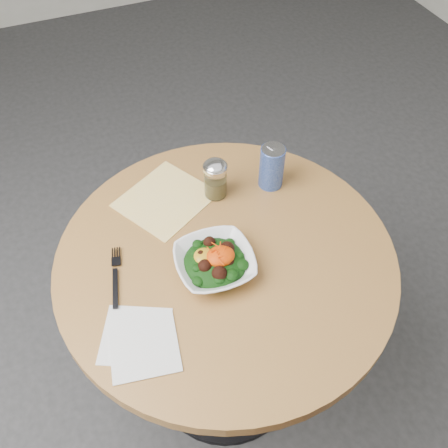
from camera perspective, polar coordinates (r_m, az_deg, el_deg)
ground at (r=1.97m, az=0.14°, el=-16.77°), size 6.00×6.00×0.00m
table at (r=1.48m, az=0.18°, el=-8.14°), size 0.90×0.90×0.75m
cloth_napkin at (r=1.45m, az=-6.70°, el=2.83°), size 0.32×0.31×0.00m
paper_napkins at (r=1.20m, az=-9.60°, el=-13.06°), size 0.21×0.23×0.00m
salad_bowl at (r=1.27m, az=-1.06°, el=-4.38°), size 0.21×0.21×0.07m
fork at (r=1.30m, az=-12.28°, el=-5.67°), size 0.07×0.19×0.00m
spice_shaker at (r=1.42m, az=-0.99°, el=5.16°), size 0.07×0.07×0.12m
beverage_can at (r=1.45m, az=5.47°, el=6.54°), size 0.07×0.07×0.14m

